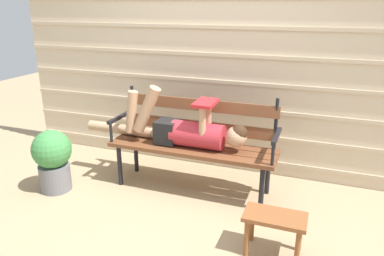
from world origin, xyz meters
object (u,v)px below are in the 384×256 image
park_bench (194,138)px  potted_plant (53,158)px  footstool (275,223)px  reclining_person (183,129)px

park_bench → potted_plant: (-1.23, -0.54, -0.17)m
footstool → potted_plant: 2.12m
footstool → reclining_person: bearing=144.4°
reclining_person → potted_plant: (-1.13, -0.47, -0.27)m
reclining_person → footstool: reclining_person is taller
footstool → park_bench: bearing=139.1°
park_bench → potted_plant: 1.35m
park_bench → reclining_person: 0.15m
park_bench → reclining_person: (-0.09, -0.07, 0.10)m
reclining_person → park_bench: bearing=35.2°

